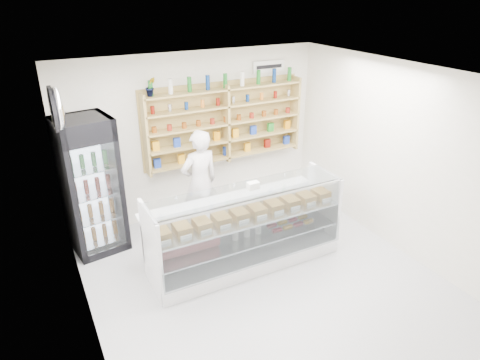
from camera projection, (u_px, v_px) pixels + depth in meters
room at (272, 193)px, 5.25m from camera, size 5.00×5.00×5.00m
display_counter at (245, 242)px, 6.19m from camera, size 2.78×0.83×1.21m
shop_worker at (200, 183)px, 6.79m from camera, size 0.68×0.49×1.75m
drinks_cooler at (91, 186)px, 6.28m from camera, size 0.85×0.83×2.08m
wall_shelving at (226, 123)px, 7.27m from camera, size 2.84×0.28×1.33m
potted_plant at (150, 87)px, 6.43m from camera, size 0.17×0.14×0.29m
security_mirror at (58, 109)px, 4.87m from camera, size 0.15×0.50×0.50m
wall_sign at (269, 66)px, 7.39m from camera, size 0.62×0.03×0.20m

